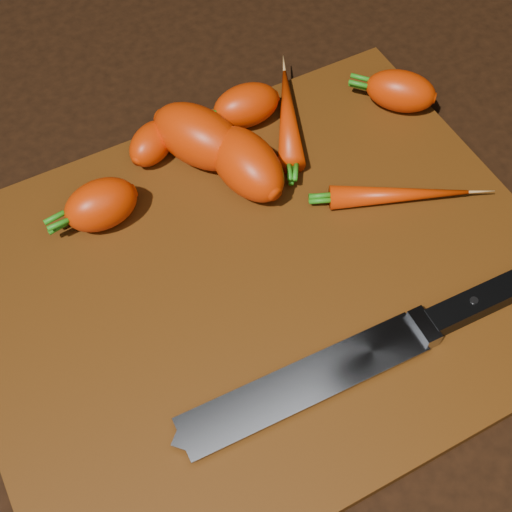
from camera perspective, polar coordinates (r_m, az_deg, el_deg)
name	(u,v)px	position (r m, az deg, el deg)	size (l,w,h in m)	color
ground	(261,286)	(0.63, 0.43, -2.42)	(2.00, 2.00, 0.01)	black
cutting_board	(261,280)	(0.62, 0.43, -1.89)	(0.50, 0.40, 0.01)	#5A2D0A
carrot_0	(101,205)	(0.65, -12.29, 4.03)	(0.07, 0.05, 0.05)	#C62A00
carrot_1	(199,136)	(0.68, -4.61, 9.51)	(0.10, 0.06, 0.06)	#C62A00
carrot_2	(247,164)	(0.66, -0.77, 7.39)	(0.09, 0.05, 0.05)	#C62A00
carrot_3	(246,105)	(0.72, -0.79, 11.95)	(0.07, 0.04, 0.04)	#C62A00
carrot_4	(152,143)	(0.69, -8.35, 8.90)	(0.05, 0.04, 0.04)	#C62A00
carrot_5	(401,91)	(0.74, 11.51, 12.81)	(0.07, 0.04, 0.04)	#C62A00
carrot_6	(288,116)	(0.72, 2.57, 11.10)	(0.13, 0.03, 0.03)	#C62A00
carrot_7	(399,195)	(0.67, 11.40, 4.82)	(0.13, 0.02, 0.02)	#C62A00
knife	(328,373)	(0.57, 5.75, -9.26)	(0.34, 0.04, 0.02)	gray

